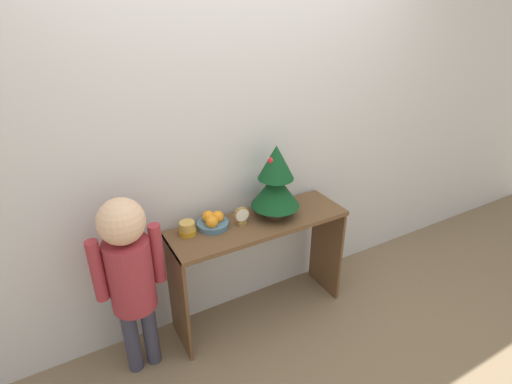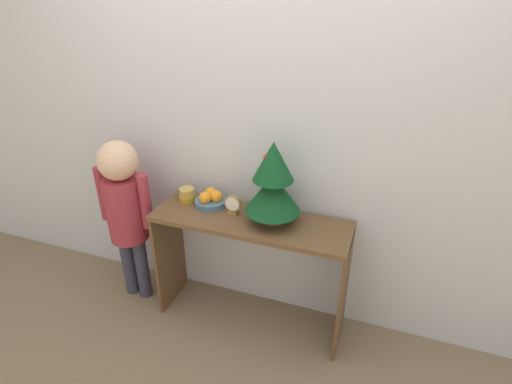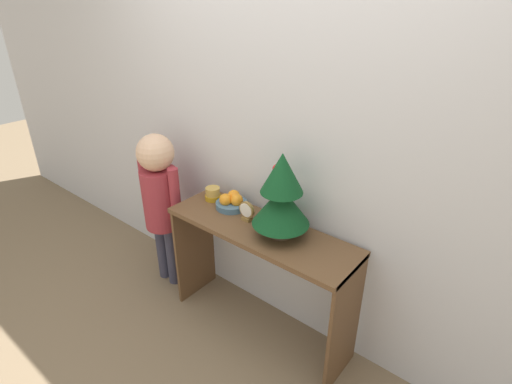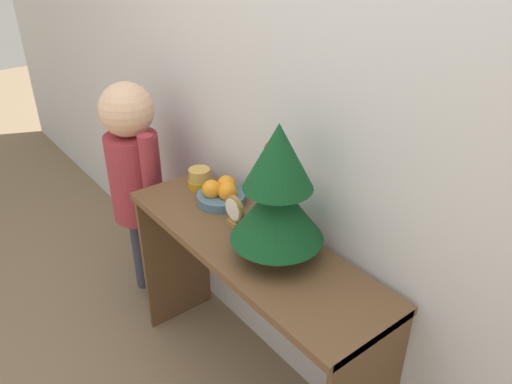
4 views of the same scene
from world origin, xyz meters
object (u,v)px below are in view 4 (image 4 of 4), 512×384
at_px(desk_clock, 234,211).
at_px(fruit_bowl, 222,193).
at_px(mini_tree, 278,193).
at_px(child_figure, 134,169).
at_px(singing_bowl, 200,178).

bearing_deg(desk_clock, fruit_bowl, 160.86).
xyz_separation_m(mini_tree, child_figure, (-0.97, -0.06, -0.28)).
height_order(mini_tree, fruit_bowl, mini_tree).
distance_m(singing_bowl, desk_clock, 0.34).
relative_size(fruit_bowl, child_figure, 0.17).
bearing_deg(desk_clock, child_figure, -174.85).
distance_m(fruit_bowl, desk_clock, 0.18).
relative_size(fruit_bowl, desk_clock, 1.63).
relative_size(mini_tree, singing_bowl, 4.71).
relative_size(fruit_bowl, singing_bowl, 1.92).
bearing_deg(mini_tree, fruit_bowl, 171.72).
relative_size(singing_bowl, desk_clock, 0.85).
relative_size(mini_tree, child_figure, 0.42).
height_order(singing_bowl, child_figure, child_figure).
xyz_separation_m(singing_bowl, child_figure, (-0.39, -0.13, -0.07)).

